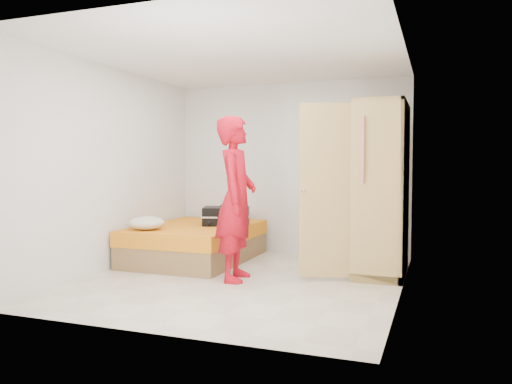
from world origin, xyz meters
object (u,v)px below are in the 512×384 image
(bed, at_px, (196,243))
(wardrobe, at_px, (377,193))
(person, at_px, (236,199))
(suitcase, at_px, (226,216))
(round_cushion, at_px, (147,223))

(bed, relative_size, wardrobe, 0.96)
(person, distance_m, suitcase, 1.29)
(wardrobe, bearing_deg, round_cushion, -167.80)
(bed, height_order, wardrobe, wardrobe)
(person, xyz_separation_m, round_cushion, (-1.37, 0.25, -0.37))
(wardrobe, bearing_deg, person, -149.99)
(suitcase, relative_size, round_cushion, 1.69)
(person, height_order, suitcase, person)
(bed, bearing_deg, person, -42.92)
(suitcase, bearing_deg, bed, -174.95)
(bed, xyz_separation_m, wardrobe, (2.50, -0.05, 0.75))
(wardrobe, relative_size, person, 1.10)
(wardrobe, xyz_separation_m, person, (-1.51, -0.87, -0.04))
(person, bearing_deg, bed, 36.84)
(bed, relative_size, suitcase, 2.62)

